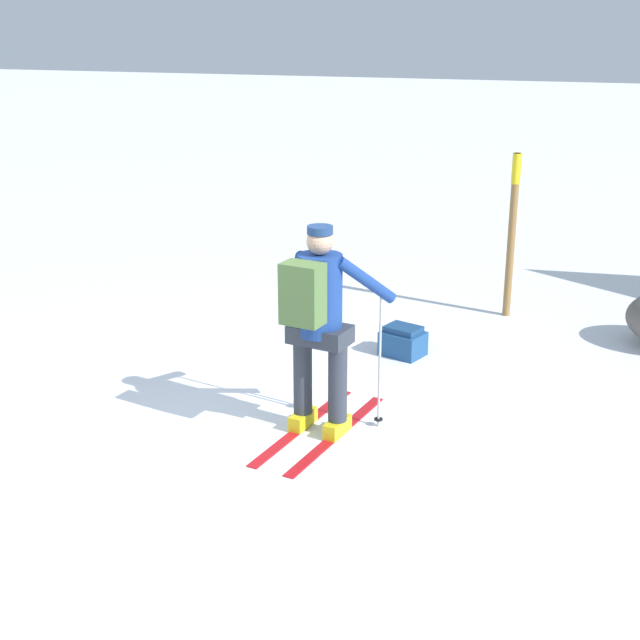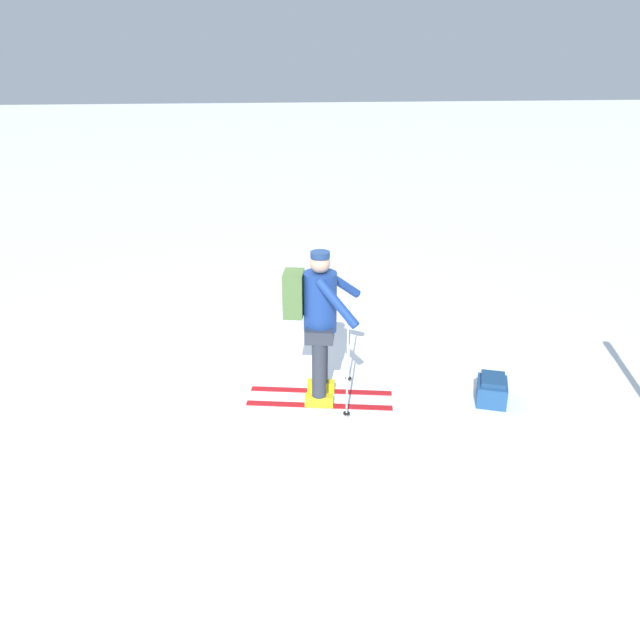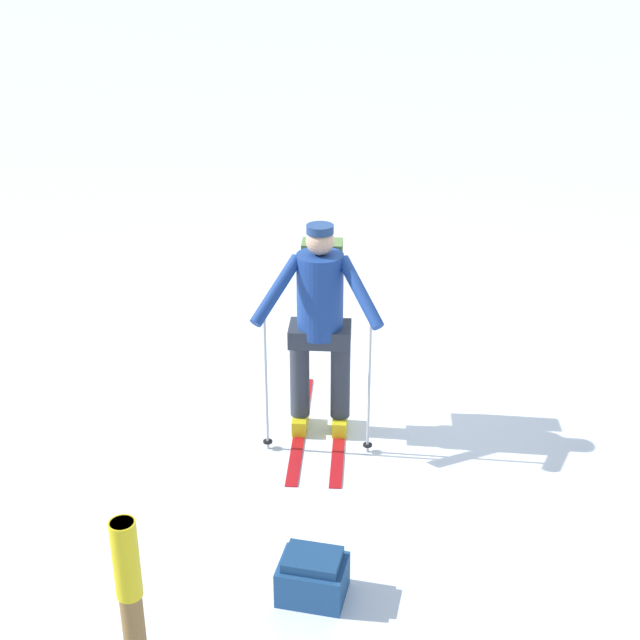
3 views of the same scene
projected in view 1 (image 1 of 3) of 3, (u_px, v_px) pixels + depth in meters
The scene contains 4 objects.
ground_plane at pixel (203, 450), 6.81m from camera, with size 80.00×80.00×0.00m, color white.
skier at pixel (318, 317), 6.79m from camera, with size 0.95×1.62×1.68m.
dropped_backpack at pixel (403, 341), 8.66m from camera, with size 0.47×0.42×0.30m.
trail_marker at pixel (512, 224), 9.51m from camera, with size 0.10×0.10×1.78m.
Camera 1 is at (2.76, -5.52, 3.17)m, focal length 50.00 mm.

